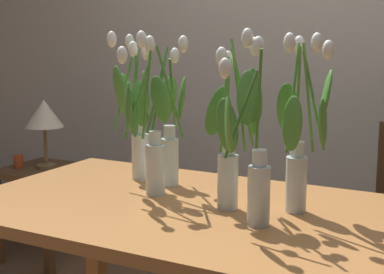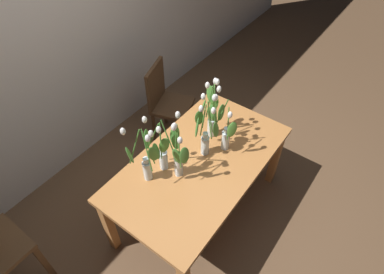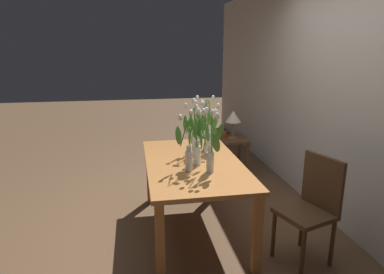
{
  "view_description": "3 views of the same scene",
  "coord_description": "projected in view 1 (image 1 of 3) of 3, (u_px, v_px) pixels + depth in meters",
  "views": [
    {
      "loc": [
        0.82,
        -1.6,
        1.29
      ],
      "look_at": [
        -0.03,
        0.01,
        0.97
      ],
      "focal_mm": 52.55,
      "sensor_mm": 36.0,
      "label": 1
    },
    {
      "loc": [
        -1.4,
        -0.95,
        2.77
      ],
      "look_at": [
        -0.02,
        0.06,
        1.0
      ],
      "focal_mm": 30.26,
      "sensor_mm": 36.0,
      "label": 2
    },
    {
      "loc": [
        3.01,
        -0.54,
        1.81
      ],
      "look_at": [
        0.01,
        -0.01,
        0.99
      ],
      "focal_mm": 31.48,
      "sensor_mm": 36.0,
      "label": 3
    }
  ],
  "objects": [
    {
      "name": "tulip_vase_2",
      "position": [
        135.0,
        125.0,
        2.19
      ],
      "size": [
        0.24,
        0.22,
        0.58
      ],
      "color": "silver",
      "rests_on": "dining_table"
    },
    {
      "name": "table_lamp",
      "position": [
        44.0,
        115.0,
        3.22
      ],
      "size": [
        0.22,
        0.22,
        0.4
      ],
      "color": "olive",
      "rests_on": "side_table"
    },
    {
      "name": "pillar_candle",
      "position": [
        18.0,
        161.0,
        3.26
      ],
      "size": [
        0.06,
        0.06,
        0.07
      ],
      "primitive_type": "cylinder",
      "color": "#CC4C23",
      "rests_on": "side_table"
    },
    {
      "name": "tulip_vase_5",
      "position": [
        165.0,
        130.0,
        2.09
      ],
      "size": [
        0.19,
        0.28,
        0.56
      ],
      "color": "silver",
      "rests_on": "dining_table"
    },
    {
      "name": "tulip_vase_0",
      "position": [
        152.0,
        136.0,
        1.97
      ],
      "size": [
        0.2,
        0.24,
        0.58
      ],
      "color": "silver",
      "rests_on": "dining_table"
    },
    {
      "name": "tulip_vase_3",
      "position": [
        302.0,
        140.0,
        1.77
      ],
      "size": [
        0.19,
        0.22,
        0.57
      ],
      "color": "silver",
      "rests_on": "dining_table"
    },
    {
      "name": "dining_table",
      "position": [
        199.0,
        233.0,
        1.88
      ],
      "size": [
        1.6,
        0.9,
        0.74
      ],
      "color": "#B7753D",
      "rests_on": "ground"
    },
    {
      "name": "tulip_vase_4",
      "position": [
        253.0,
        163.0,
        1.66
      ],
      "size": [
        0.14,
        0.23,
        0.56
      ],
      "color": "silver",
      "rests_on": "dining_table"
    },
    {
      "name": "tulip_vase_1",
      "position": [
        232.0,
        139.0,
        1.8
      ],
      "size": [
        0.23,
        0.22,
        0.58
      ],
      "color": "silver",
      "rests_on": "dining_table"
    },
    {
      "name": "room_wall_rear",
      "position": [
        327.0,
        28.0,
        3.1
      ],
      "size": [
        9.0,
        0.1,
        2.7
      ],
      "primitive_type": "cube",
      "color": "beige",
      "rests_on": "ground"
    },
    {
      "name": "side_table",
      "position": [
        44.0,
        188.0,
        3.28
      ],
      "size": [
        0.44,
        0.44,
        0.55
      ],
      "color": "brown",
      "rests_on": "ground"
    }
  ]
}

